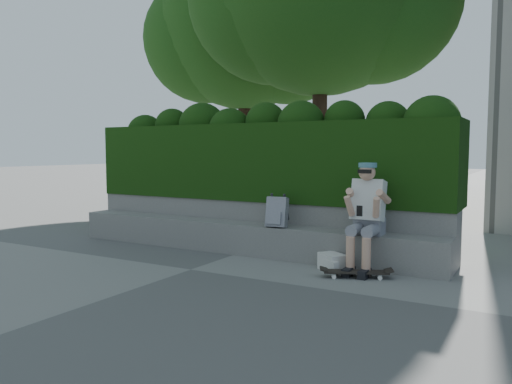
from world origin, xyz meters
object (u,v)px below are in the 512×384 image
Objects in this scene: person at (367,212)px; backpack_plaid at (277,212)px; skateboard at (356,272)px; backpack_ground at (332,262)px.

person is 3.25× the size of backpack_plaid.
backpack_plaid is (-1.33, 0.50, 0.60)m from skateboard.
backpack_ground reaches higher than skateboard.
skateboard is 2.34× the size of backpack_ground.
backpack_plaid is at bearing 135.31° from skateboard.
backpack_plaid is at bearing -162.02° from backpack_ground.
person reaches higher than skateboard.
backpack_ground is at bearing -25.90° from backpack_plaid.
backpack_ground is at bearing 127.24° from skateboard.
backpack_plaid is (-1.32, 0.08, -0.09)m from person.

